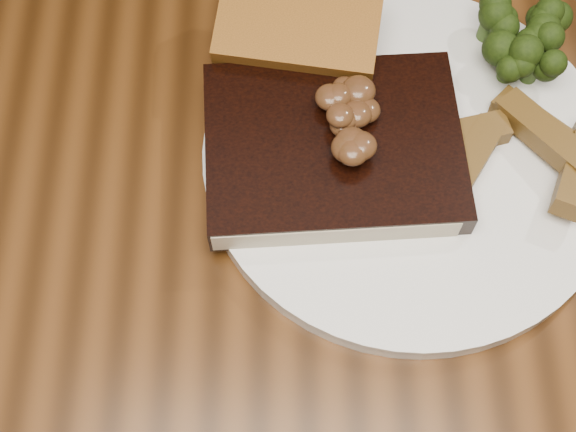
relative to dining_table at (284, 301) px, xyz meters
name	(u,v)px	position (x,y,z in m)	size (l,w,h in m)	color
dining_table	(284,301)	(0.00, 0.00, 0.00)	(1.60, 0.90, 0.75)	#4A280E
plate	(408,158)	(0.09, 0.08, 0.10)	(0.30, 0.30, 0.01)	white
steak	(333,148)	(0.03, 0.07, 0.12)	(0.18, 0.14, 0.03)	black
steak_bone	(335,229)	(0.03, 0.01, 0.11)	(0.17, 0.02, 0.02)	#BAAC90
mushroom_pile	(346,117)	(0.04, 0.08, 0.15)	(0.07, 0.07, 0.03)	#502B19
garlic_bread	(298,48)	(0.01, 0.16, 0.12)	(0.12, 0.06, 0.03)	#9C581C
potato_wedges	(518,131)	(0.17, 0.09, 0.12)	(0.10, 0.10, 0.02)	brown
broccoli_cluster	(503,36)	(0.16, 0.17, 0.12)	(0.07, 0.07, 0.04)	#21330B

